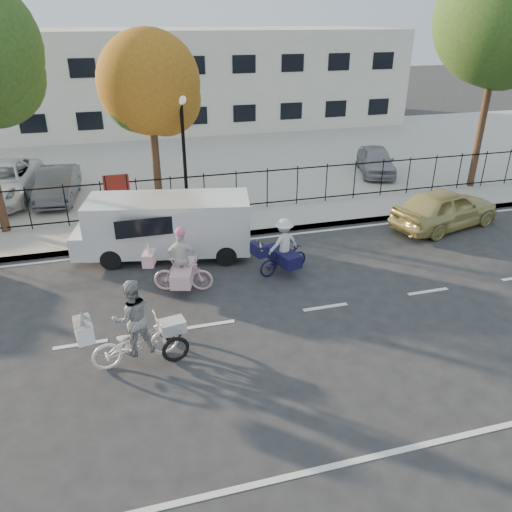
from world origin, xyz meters
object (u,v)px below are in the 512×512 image
object	(u,v)px
unicorn_bike	(182,268)
gold_sedan	(445,208)
lot_car_c	(58,184)
white_van	(166,225)
lot_car_d	(376,160)
lamppost	(183,136)
lot_car_b	(1,182)
bull_bike	(283,252)
zebra_trike	(135,331)

from	to	relation	value
unicorn_bike	gold_sedan	bearing A→B (deg)	-61.94
gold_sedan	lot_car_c	size ratio (longest dim) A/B	1.10
unicorn_bike	lot_car_c	xyz separation A→B (m)	(-3.71, 8.36, 0.08)
unicorn_bike	white_van	xyz separation A→B (m)	(-0.12, 2.29, 0.34)
gold_sedan	lot_car_d	bearing A→B (deg)	-20.41
lamppost	unicorn_bike	distance (m)	5.57
white_van	lot_car_c	size ratio (longest dim) A/B	1.48
white_van	lamppost	bearing A→B (deg)	80.33
white_van	lot_car_b	distance (m)	8.79
lamppost	bull_bike	world-z (taller)	lamppost
lamppost	lot_car_c	bearing A→B (deg)	143.36
lamppost	lot_car_b	size ratio (longest dim) A/B	0.84
lot_car_c	lot_car_d	xyz separation A→B (m)	(13.81, -0.09, -0.01)
zebra_trike	white_van	size ratio (longest dim) A/B	0.42
zebra_trike	bull_bike	distance (m)	5.30
unicorn_bike	gold_sedan	xyz separation A→B (m)	(9.49, 2.05, 0.02)
unicorn_bike	bull_bike	xyz separation A→B (m)	(2.93, 0.28, -0.02)
white_van	gold_sedan	xyz separation A→B (m)	(9.61, -0.24, -0.33)
bull_bike	lamppost	bearing A→B (deg)	7.37
bull_bike	gold_sedan	xyz separation A→B (m)	(6.55, 1.77, 0.04)
lamppost	lot_car_b	distance (m)	8.16
lamppost	zebra_trike	distance (m)	8.41
gold_sedan	unicorn_bike	bearing A→B (deg)	87.33
bull_bike	lot_car_b	bearing A→B (deg)	28.97
lot_car_c	lot_car_b	bearing A→B (deg)	168.79
gold_sedan	lot_car_d	world-z (taller)	gold_sedan
bull_bike	lot_car_b	distance (m)	12.34
zebra_trike	gold_sedan	distance (m)	11.90
bull_bike	gold_sedan	size ratio (longest dim) A/B	0.45
white_van	zebra_trike	bearing A→B (deg)	-92.49
lot_car_c	gold_sedan	bearing A→B (deg)	-20.80
lamppost	lot_car_c	distance (m)	6.20
lot_car_d	lamppost	bearing A→B (deg)	-141.89
bull_bike	gold_sedan	world-z (taller)	bull_bike
bull_bike	white_van	world-z (taller)	white_van
white_van	lot_car_c	bearing A→B (deg)	131.89
zebra_trike	lot_car_b	world-z (taller)	zebra_trike
lot_car_c	lot_car_d	distance (m)	13.81
lamppost	gold_sedan	world-z (taller)	lamppost
lot_car_b	bull_bike	bearing A→B (deg)	-39.45
lamppost	lot_car_c	xyz separation A→B (m)	(-4.61, 3.43, -2.35)
unicorn_bike	lot_car_b	size ratio (longest dim) A/B	0.37
lot_car_b	lot_car_d	distance (m)	15.94
white_van	lot_car_c	world-z (taller)	white_van
zebra_trike	lot_car_b	distance (m)	12.59
lamppost	bull_bike	size ratio (longest dim) A/B	2.35
zebra_trike	lot_car_d	xyz separation A→B (m)	(11.47, 11.09, 0.00)
gold_sedan	white_van	bearing A→B (deg)	73.74
lamppost	lot_car_c	size ratio (longest dim) A/B	1.16
bull_bike	lot_car_c	world-z (taller)	bull_bike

